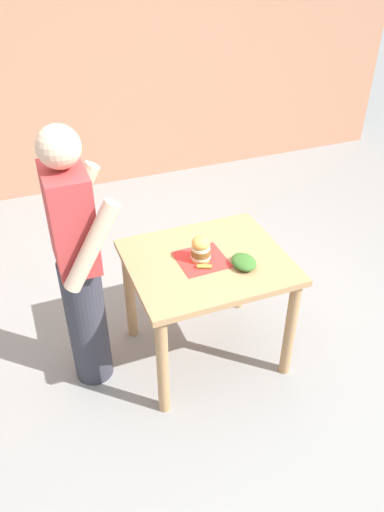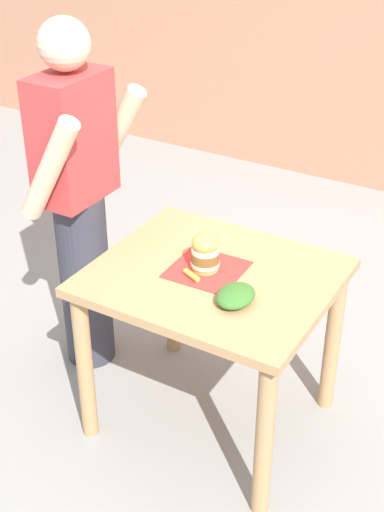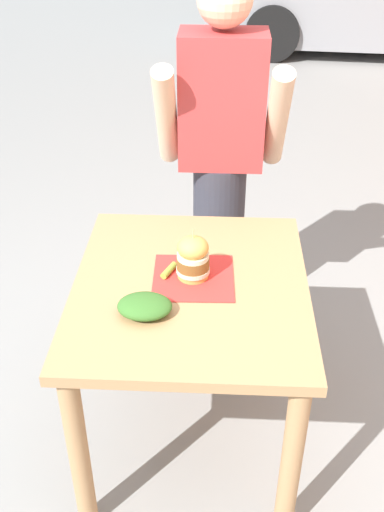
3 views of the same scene
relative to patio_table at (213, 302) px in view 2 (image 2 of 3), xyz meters
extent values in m
plane|color=gray|center=(0.00, 0.00, -0.64)|extent=(80.00, 80.00, 0.00)
cube|color=tan|center=(0.00, 0.00, 0.12)|extent=(0.82, 0.96, 0.04)
cylinder|color=tan|center=(-0.35, -0.42, -0.27)|extent=(0.07, 0.07, 0.74)
cylinder|color=tan|center=(0.35, -0.42, -0.27)|extent=(0.07, 0.07, 0.74)
cylinder|color=tan|center=(-0.35, 0.42, -0.27)|extent=(0.07, 0.07, 0.74)
cylinder|color=tan|center=(0.35, 0.42, -0.27)|extent=(0.07, 0.07, 0.74)
cube|color=red|center=(0.01, 0.03, 0.15)|extent=(0.29, 0.29, 0.00)
cylinder|color=gold|center=(0.01, 0.04, 0.16)|extent=(0.11, 0.11, 0.02)
cylinder|color=beige|center=(0.01, 0.04, 0.18)|extent=(0.12, 0.12, 0.02)
cylinder|color=brown|center=(0.01, 0.04, 0.20)|extent=(0.12, 0.12, 0.04)
cylinder|color=beige|center=(0.01, 0.04, 0.23)|extent=(0.11, 0.11, 0.02)
ellipsoid|color=gold|center=(0.01, 0.04, 0.27)|extent=(0.11, 0.11, 0.08)
cylinder|color=#D1B77F|center=(0.01, 0.04, 0.31)|extent=(0.00, 0.00, 0.05)
cylinder|color=#8EA83D|center=(-0.08, 0.05, 0.16)|extent=(0.06, 0.09, 0.02)
ellipsoid|color=#386B28|center=(-0.14, -0.17, 0.17)|extent=(0.18, 0.14, 0.06)
cylinder|color=#33333D|center=(0.09, 0.75, -0.19)|extent=(0.24, 0.24, 0.90)
cube|color=#B73838|center=(0.09, 0.75, 0.54)|extent=(0.36, 0.22, 0.56)
sphere|color=beige|center=(0.09, 0.75, 0.94)|extent=(0.22, 0.22, 0.22)
cylinder|color=beige|center=(-0.14, 0.69, 0.49)|extent=(0.09, 0.34, 0.50)
cylinder|color=beige|center=(0.32, 0.69, 0.49)|extent=(0.09, 0.34, 0.50)
camera|label=1|loc=(-2.24, 0.98, 1.89)|focal=35.00mm
camera|label=2|loc=(-2.14, -1.16, 1.67)|focal=50.00mm
camera|label=3|loc=(0.09, -1.69, 1.39)|focal=42.00mm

